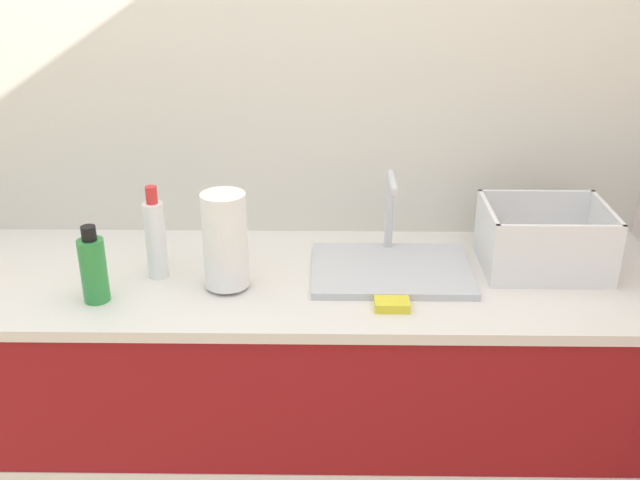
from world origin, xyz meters
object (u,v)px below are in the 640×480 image
paper_towel_roll (225,241)px  dish_rack (543,245)px  sink (391,265)px  bottle_green (93,268)px  bottle_white_spray (156,237)px

paper_towel_roll → dish_rack: 0.90m
paper_towel_roll → dish_rack: (0.88, 0.14, -0.07)m
paper_towel_roll → sink: bearing=12.2°
dish_rack → bottle_green: bottle_green is taller
sink → bottle_white_spray: bottle_white_spray is taller
sink → bottle_green: 0.81m
paper_towel_roll → bottle_white_spray: paper_towel_roll is taller
paper_towel_roll → dish_rack: paper_towel_roll is taller
paper_towel_roll → bottle_green: 0.35m
dish_rack → bottle_green: 1.24m
paper_towel_roll → bottle_green: size_ratio=1.29×
bottle_white_spray → dish_rack: bearing=3.7°
paper_towel_roll → dish_rack: size_ratio=0.79×
sink → paper_towel_roll: bearing=-167.8°
bottle_white_spray → paper_towel_roll: bearing=-18.4°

